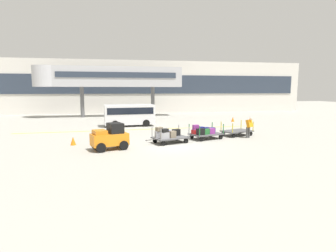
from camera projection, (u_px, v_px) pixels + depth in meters
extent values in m
plane|color=#9E9B91|center=(172.00, 146.00, 17.58)|extent=(120.00, 120.00, 0.00)
cube|color=yellow|center=(145.00, 129.00, 24.78)|extent=(21.91, 1.25, 0.01)
cube|color=silver|center=(139.00, 87.00, 42.40)|extent=(53.21, 2.40, 7.94)
cube|color=#2D3847|center=(139.00, 84.00, 41.13)|extent=(50.55, 0.12, 2.80)
cube|color=#B7B7BC|center=(118.00, 77.00, 35.80)|extent=(16.72, 2.20, 2.60)
cylinder|color=#B7B7BC|center=(45.00, 76.00, 34.17)|extent=(3.00, 3.00, 2.60)
cube|color=#2D3847|center=(118.00, 75.00, 34.67)|extent=(15.04, 0.08, 0.70)
cylinder|color=#59595B|center=(82.00, 102.00, 35.39)|extent=(0.50, 0.50, 3.93)
cylinder|color=#59595B|center=(153.00, 102.00, 37.07)|extent=(0.50, 0.50, 3.93)
cube|color=orange|center=(110.00, 139.00, 16.32)|extent=(2.34, 1.72, 0.70)
cube|color=black|center=(115.00, 128.00, 16.42)|extent=(1.08, 1.20, 0.60)
cube|color=orange|center=(100.00, 132.00, 15.98)|extent=(0.97, 1.11, 0.24)
cylinder|color=black|center=(96.00, 145.00, 16.49)|extent=(0.59, 0.35, 0.56)
cylinder|color=black|center=(101.00, 148.00, 15.58)|extent=(0.59, 0.35, 0.56)
cylinder|color=black|center=(118.00, 142.00, 17.15)|extent=(0.59, 0.35, 0.56)
cylinder|color=black|center=(124.00, 145.00, 16.25)|extent=(0.59, 0.35, 0.56)
cube|color=#4C4C4F|center=(170.00, 138.00, 18.42)|extent=(2.63, 2.07, 0.08)
cylinder|color=gray|center=(152.00, 132.00, 18.40)|extent=(0.06, 0.06, 0.70)
cylinder|color=gray|center=(161.00, 135.00, 17.29)|extent=(0.06, 0.06, 0.70)
cylinder|color=gray|center=(179.00, 130.00, 19.44)|extent=(0.06, 0.06, 0.70)
cylinder|color=gray|center=(189.00, 132.00, 18.33)|extent=(0.06, 0.06, 0.70)
cylinder|color=black|center=(155.00, 140.00, 18.53)|extent=(0.34, 0.20, 0.32)
cylinder|color=black|center=(163.00, 143.00, 17.51)|extent=(0.34, 0.20, 0.32)
cylinder|color=black|center=(177.00, 138.00, 19.38)|extent=(0.34, 0.20, 0.32)
cylinder|color=black|center=(186.00, 141.00, 18.35)|extent=(0.34, 0.20, 0.32)
cylinder|color=#333333|center=(150.00, 140.00, 17.68)|extent=(0.68, 0.28, 0.05)
cube|color=#99999E|center=(159.00, 134.00, 18.33)|extent=(0.59, 0.41, 0.41)
cube|color=#99999E|center=(165.00, 135.00, 17.81)|extent=(0.62, 0.45, 0.41)
cube|color=navy|center=(168.00, 134.00, 18.64)|extent=(0.56, 0.48, 0.38)
cube|color=#726651|center=(172.00, 134.00, 18.14)|extent=(0.52, 0.46, 0.45)
cube|color=black|center=(176.00, 132.00, 18.98)|extent=(0.61, 0.53, 0.45)
cube|color=#726651|center=(159.00, 129.00, 18.28)|extent=(0.52, 0.47, 0.27)
cube|color=black|center=(165.00, 131.00, 17.77)|extent=(0.54, 0.47, 0.24)
cube|color=#4C4C4F|center=(206.00, 134.00, 19.89)|extent=(2.63, 2.07, 0.08)
cylinder|color=#237033|center=(189.00, 129.00, 19.87)|extent=(0.06, 0.06, 0.70)
cylinder|color=#237033|center=(200.00, 131.00, 18.76)|extent=(0.06, 0.06, 0.70)
cylinder|color=#237033|center=(212.00, 127.00, 20.91)|extent=(0.06, 0.06, 0.70)
cylinder|color=#237033|center=(223.00, 129.00, 19.80)|extent=(0.06, 0.06, 0.70)
cylinder|color=black|center=(192.00, 137.00, 20.00)|extent=(0.34, 0.20, 0.32)
cylinder|color=black|center=(201.00, 139.00, 18.98)|extent=(0.34, 0.20, 0.32)
cylinder|color=black|center=(210.00, 135.00, 20.85)|extent=(0.34, 0.20, 0.32)
cylinder|color=black|center=(221.00, 137.00, 19.82)|extent=(0.34, 0.20, 0.32)
cylinder|color=#333333|center=(189.00, 136.00, 19.15)|extent=(0.68, 0.28, 0.05)
cube|color=red|center=(196.00, 132.00, 19.78)|extent=(0.66, 0.55, 0.30)
cube|color=black|center=(201.00, 132.00, 19.27)|extent=(0.59, 0.41, 0.45)
cube|color=navy|center=(201.00, 130.00, 20.00)|extent=(0.58, 0.50, 0.47)
cube|color=#236B2D|center=(206.00, 132.00, 19.46)|extent=(0.59, 0.43, 0.40)
cube|color=navy|center=(206.00, 130.00, 20.25)|extent=(0.53, 0.44, 0.40)
cube|color=#8C338C|center=(211.00, 131.00, 19.76)|extent=(0.48, 0.39, 0.40)
cube|color=navy|center=(212.00, 130.00, 20.46)|extent=(0.53, 0.47, 0.36)
cube|color=#8C338C|center=(196.00, 127.00, 19.74)|extent=(0.50, 0.39, 0.35)
cube|color=#4C4C4F|center=(237.00, 131.00, 21.36)|extent=(2.63, 2.07, 0.08)
cylinder|color=gold|center=(221.00, 126.00, 21.34)|extent=(0.06, 0.06, 0.70)
cylinder|color=gold|center=(233.00, 128.00, 20.23)|extent=(0.06, 0.06, 0.70)
cylinder|color=gold|center=(241.00, 124.00, 22.38)|extent=(0.06, 0.06, 0.70)
cylinder|color=gold|center=(253.00, 126.00, 21.27)|extent=(0.06, 0.06, 0.70)
cylinder|color=black|center=(223.00, 133.00, 21.47)|extent=(0.34, 0.20, 0.32)
cylinder|color=black|center=(234.00, 136.00, 20.45)|extent=(0.34, 0.20, 0.32)
cylinder|color=black|center=(240.00, 132.00, 22.32)|extent=(0.34, 0.20, 0.32)
cylinder|color=black|center=(251.00, 134.00, 21.29)|extent=(0.34, 0.20, 0.32)
cylinder|color=#333333|center=(222.00, 133.00, 20.62)|extent=(0.68, 0.28, 0.05)
cylinder|color=#4C4C4C|center=(247.00, 132.00, 20.30)|extent=(0.16, 0.16, 0.82)
cylinder|color=#4C4C4C|center=(249.00, 132.00, 20.41)|extent=(0.16, 0.16, 0.82)
cube|color=orange|center=(249.00, 123.00, 20.19)|extent=(0.54, 0.55, 0.61)
sphere|color=beige|center=(251.00, 119.00, 20.04)|extent=(0.22, 0.22, 0.22)
cube|color=silver|center=(129.00, 114.00, 26.93)|extent=(4.96, 2.36, 1.90)
cube|color=black|center=(129.00, 110.00, 26.88)|extent=(4.58, 2.36, 0.64)
cylinder|color=black|center=(115.00, 124.00, 25.79)|extent=(0.70, 0.30, 0.68)
cylinder|color=black|center=(146.00, 123.00, 26.61)|extent=(0.70, 0.30, 0.68)
cone|color=orange|center=(233.00, 119.00, 30.70)|extent=(0.36, 0.36, 0.55)
cone|color=orange|center=(73.00, 141.00, 17.70)|extent=(0.36, 0.36, 0.55)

